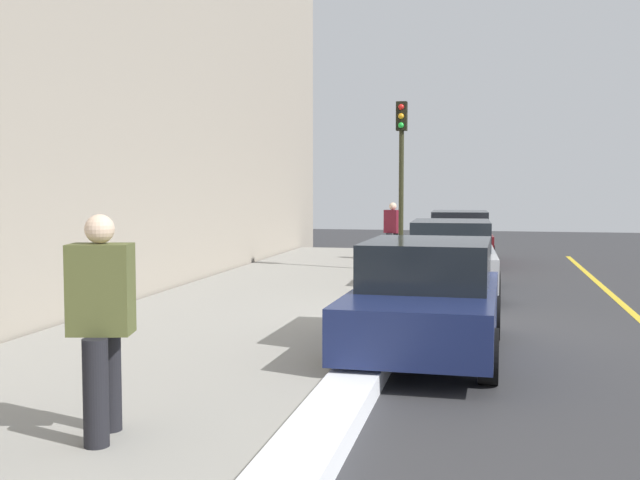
{
  "coord_description": "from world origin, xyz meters",
  "views": [
    {
      "loc": [
        11.6,
        0.69,
        2.22
      ],
      "look_at": [
        -0.02,
        -1.87,
        1.4
      ],
      "focal_mm": 43.03,
      "sensor_mm": 36.0,
      "label": 1
    }
  ],
  "objects_px": {
    "parked_car_maroon": "(460,237)",
    "traffic_light_pole": "(401,157)",
    "parked_car_navy": "(426,298)",
    "parked_car_silver": "(451,257)",
    "pedestrian_olive_coat": "(101,320)",
    "pedestrian_burgundy_coat": "(393,229)"
  },
  "relations": [
    {
      "from": "parked_car_silver",
      "to": "pedestrian_olive_coat",
      "type": "relative_size",
      "value": 2.43
    },
    {
      "from": "parked_car_silver",
      "to": "pedestrian_olive_coat",
      "type": "xyz_separation_m",
      "value": [
        10.6,
        -2.32,
        0.38
      ]
    },
    {
      "from": "parked_car_navy",
      "to": "pedestrian_olive_coat",
      "type": "relative_size",
      "value": 2.28
    },
    {
      "from": "parked_car_maroon",
      "to": "traffic_light_pole",
      "type": "distance_m",
      "value": 4.77
    },
    {
      "from": "parked_car_maroon",
      "to": "pedestrian_burgundy_coat",
      "type": "xyz_separation_m",
      "value": [
        1.15,
        -1.83,
        0.26
      ]
    },
    {
      "from": "parked_car_maroon",
      "to": "traffic_light_pole",
      "type": "bearing_deg",
      "value": -17.66
    },
    {
      "from": "pedestrian_olive_coat",
      "to": "parked_car_silver",
      "type": "bearing_deg",
      "value": 167.65
    },
    {
      "from": "pedestrian_olive_coat",
      "to": "traffic_light_pole",
      "type": "distance_m",
      "value": 13.3
    },
    {
      "from": "pedestrian_olive_coat",
      "to": "traffic_light_pole",
      "type": "relative_size",
      "value": 0.45
    },
    {
      "from": "parked_car_maroon",
      "to": "pedestrian_olive_coat",
      "type": "height_order",
      "value": "pedestrian_olive_coat"
    },
    {
      "from": "pedestrian_burgundy_coat",
      "to": "pedestrian_olive_coat",
      "type": "xyz_separation_m",
      "value": [
        16.01,
        -0.43,
        0.12
      ]
    },
    {
      "from": "parked_car_silver",
      "to": "traffic_light_pole",
      "type": "distance_m",
      "value": 3.62
    },
    {
      "from": "parked_car_silver",
      "to": "traffic_light_pole",
      "type": "relative_size",
      "value": 1.08
    },
    {
      "from": "parked_car_silver",
      "to": "parked_car_navy",
      "type": "xyz_separation_m",
      "value": [
        6.19,
        -0.02,
        -0.0
      ]
    },
    {
      "from": "parked_car_navy",
      "to": "pedestrian_burgundy_coat",
      "type": "relative_size",
      "value": 2.58
    },
    {
      "from": "parked_car_silver",
      "to": "pedestrian_olive_coat",
      "type": "distance_m",
      "value": 10.86
    },
    {
      "from": "parked_car_navy",
      "to": "pedestrian_burgundy_coat",
      "type": "height_order",
      "value": "pedestrian_burgundy_coat"
    },
    {
      "from": "parked_car_navy",
      "to": "traffic_light_pole",
      "type": "relative_size",
      "value": 1.02
    },
    {
      "from": "parked_car_silver",
      "to": "pedestrian_olive_coat",
      "type": "bearing_deg",
      "value": -12.35
    },
    {
      "from": "pedestrian_olive_coat",
      "to": "traffic_light_pole",
      "type": "height_order",
      "value": "traffic_light_pole"
    },
    {
      "from": "parked_car_maroon",
      "to": "parked_car_navy",
      "type": "bearing_deg",
      "value": 0.16
    },
    {
      "from": "traffic_light_pole",
      "to": "pedestrian_olive_coat",
      "type": "bearing_deg",
      "value": -4.28
    }
  ]
}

